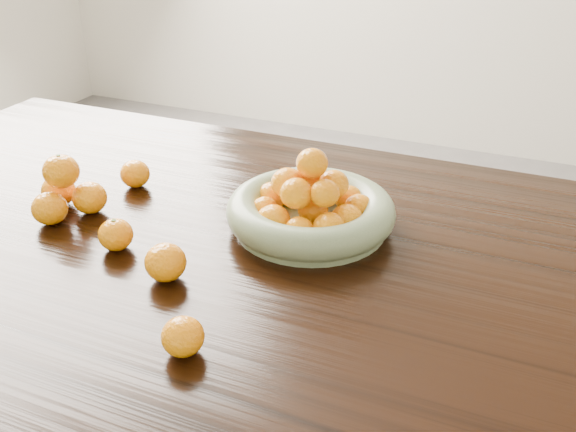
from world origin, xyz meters
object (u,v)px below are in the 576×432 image
at_px(orange_pyramid, 65,192).
at_px(loose_orange_0, 116,235).
at_px(fruit_bowl, 311,209).
at_px(dining_table, 283,293).

bearing_deg(orange_pyramid, loose_orange_0, -23.50).
xyz_separation_m(fruit_bowl, orange_pyramid, (-0.44, -0.13, 0.01)).
height_order(dining_table, orange_pyramid, orange_pyramid).
bearing_deg(fruit_bowl, dining_table, -99.10).
height_order(fruit_bowl, orange_pyramid, fruit_bowl).
relative_size(dining_table, orange_pyramid, 14.31).
bearing_deg(dining_table, orange_pyramid, -175.44).
relative_size(dining_table, fruit_bowl, 6.60).
bearing_deg(dining_table, fruit_bowl, 80.90).
bearing_deg(loose_orange_0, fruit_bowl, 35.61).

